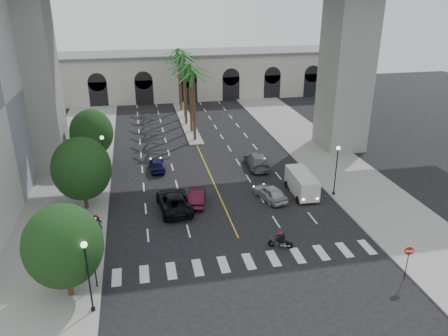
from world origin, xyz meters
The scene contains 29 objects.
ground centered at (0.00, 0.00, 0.00)m, with size 140.00×140.00×0.00m, color black.
sidewalk_left centered at (-15.00, 15.00, 0.07)m, with size 8.00×100.00×0.15m, color gray.
sidewalk_right centered at (15.00, 15.00, 0.07)m, with size 8.00×100.00×0.15m, color gray.
median centered at (0.00, 38.00, 0.10)m, with size 2.00×24.00×0.20m, color gray.
pier_building centered at (0.00, 55.00, 4.27)m, with size 71.00×10.50×8.50m.
palm_a centered at (0.00, 28.00, 9.10)m, with size 3.20×3.20×10.30m.
palm_b centered at (0.10, 32.00, 9.37)m, with size 3.20×3.20×10.60m.
palm_c centered at (-0.20, 36.00, 8.91)m, with size 3.20×3.20×10.10m.
palm_d centered at (0.15, 40.00, 9.65)m, with size 3.20×3.20×10.90m.
palm_e centered at (-0.10, 44.00, 9.19)m, with size 3.20×3.20×10.40m.
palm_f centered at (0.20, 48.00, 9.46)m, with size 3.20×3.20×10.70m.
street_tree_near centered at (-13.00, -3.00, 4.02)m, with size 5.20×5.20×6.89m.
street_tree_mid centered at (-13.00, 10.00, 4.21)m, with size 5.44×5.44×7.21m.
street_tree_far centered at (-13.00, 22.00, 3.90)m, with size 5.04×5.04×6.68m.
lamp_post_left_near centered at (-11.40, -5.00, 3.22)m, with size 0.40×0.40×5.35m.
lamp_post_left_far centered at (-11.40, 16.00, 3.22)m, with size 0.40×0.40×5.35m.
lamp_post_right centered at (11.40, 8.00, 3.22)m, with size 0.40×0.40×5.35m.
traffic_signal_near centered at (-11.30, -2.50, 2.51)m, with size 0.25×0.18×3.65m.
traffic_signal_far centered at (-11.30, 1.50, 2.51)m, with size 0.25×0.18×3.65m.
motorcycle_rider centered at (3.06, -0.16, 0.67)m, with size 1.90×0.93×1.47m.
car_a centered at (4.80, 8.48, 0.75)m, with size 1.77×4.40×1.50m, color #AEADB2.
car_b centered at (-2.52, 9.13, 0.73)m, with size 1.55×4.45×1.47m, color #410D1D.
car_c centered at (-4.80, 8.33, 0.85)m, with size 2.81×6.09×1.69m, color black.
car_d centered at (5.83, 17.01, 0.84)m, with size 2.35×5.78×1.68m, color slate.
car_e centered at (-5.77, 18.38, 0.70)m, with size 1.65×4.11×1.40m, color #100D3F.
cargo_van centered at (8.30, 8.98, 1.27)m, with size 2.35×5.44×2.28m.
pedestrian_a centered at (-11.50, 4.79, 0.98)m, with size 0.60×0.40×1.66m, color black.
pedestrian_b centered at (-13.21, 3.26, 1.10)m, with size 0.93×0.72×1.91m, color black.
do_not_enter_sign centered at (10.50, -5.95, 2.00)m, with size 0.66×0.20×2.75m.
Camera 1 is at (-7.64, -29.00, 19.60)m, focal length 35.00 mm.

